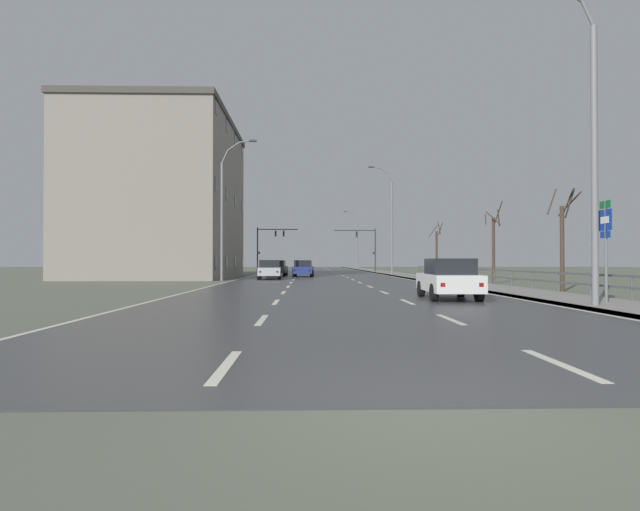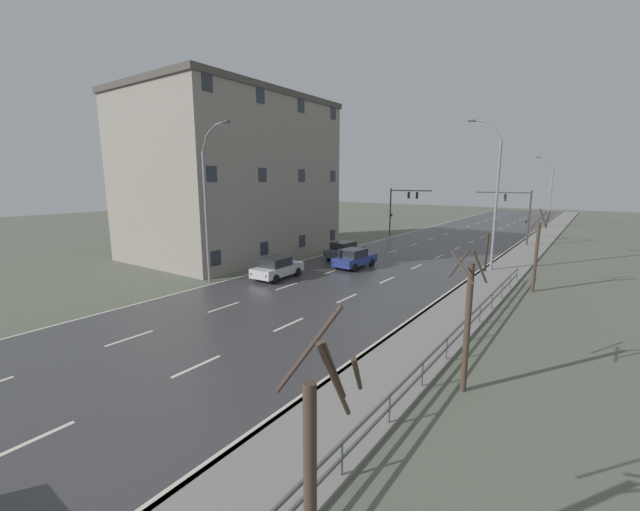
# 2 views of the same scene
# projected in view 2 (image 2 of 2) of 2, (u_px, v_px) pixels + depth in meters

# --- Properties ---
(ground_plane) EXTENTS (160.00, 160.00, 0.12)m
(ground_plane) POSITION_uv_depth(u_px,v_px,m) (404.00, 259.00, 35.83)
(ground_plane) COLOR #5B6051
(road_asphalt_strip) EXTENTS (14.00, 120.00, 0.03)m
(road_asphalt_strip) POSITION_uv_depth(u_px,v_px,m) (447.00, 242.00, 45.43)
(road_asphalt_strip) COLOR #3D3D3F
(road_asphalt_strip) RESTS_ON ground
(sidewalk_right) EXTENTS (3.00, 120.00, 0.12)m
(sidewalk_right) POSITION_uv_depth(u_px,v_px,m) (528.00, 249.00, 40.63)
(sidewalk_right) COLOR gray
(sidewalk_right) RESTS_ON ground
(guardrail) EXTENTS (0.07, 37.79, 1.00)m
(guardrail) POSITION_uv_depth(u_px,v_px,m) (407.00, 385.00, 12.21)
(guardrail) COLOR #515459
(guardrail) RESTS_ON ground
(street_lamp_midground) EXTENTS (2.56, 0.24, 11.46)m
(street_lamp_midground) POSITION_uv_depth(u_px,v_px,m) (494.00, 198.00, 29.85)
(street_lamp_midground) COLOR slate
(street_lamp_midground) RESTS_ON ground
(street_lamp_distant) EXTENTS (2.51, 0.24, 10.47)m
(street_lamp_distant) POSITION_uv_depth(u_px,v_px,m) (550.00, 193.00, 59.55)
(street_lamp_distant) COLOR slate
(street_lamp_distant) RESTS_ON ground
(street_lamp_left_bank) EXTENTS (2.67, 0.24, 10.57)m
(street_lamp_left_bank) POSITION_uv_depth(u_px,v_px,m) (208.00, 207.00, 26.55)
(street_lamp_left_bank) COLOR slate
(street_lamp_left_bank) RESTS_ON ground
(traffic_signal_right) EXTENTS (5.69, 0.36, 5.91)m
(traffic_signal_right) POSITION_uv_depth(u_px,v_px,m) (519.00, 209.00, 42.68)
(traffic_signal_right) COLOR #38383A
(traffic_signal_right) RESTS_ON ground
(traffic_signal_left) EXTENTS (5.43, 0.36, 5.97)m
(traffic_signal_left) POSITION_uv_depth(u_px,v_px,m) (400.00, 203.00, 49.64)
(traffic_signal_left) COLOR #38383A
(traffic_signal_left) RESTS_ON ground
(car_far_left) EXTENTS (1.99, 4.18, 1.57)m
(car_far_left) POSITION_uv_depth(u_px,v_px,m) (277.00, 268.00, 28.26)
(car_far_left) COLOR #B7B7BC
(car_far_left) RESTS_ON ground
(car_mid_centre) EXTENTS (2.00, 4.19, 1.57)m
(car_mid_centre) POSITION_uv_depth(u_px,v_px,m) (344.00, 250.00, 35.45)
(car_mid_centre) COLOR #474C51
(car_mid_centre) RESTS_ON ground
(car_near_left) EXTENTS (2.01, 4.19, 1.57)m
(car_near_left) POSITION_uv_depth(u_px,v_px,m) (354.00, 258.00, 31.78)
(car_near_left) COLOR navy
(car_near_left) RESTS_ON ground
(brick_building) EXTENTS (12.68, 18.01, 14.44)m
(brick_building) POSITION_uv_depth(u_px,v_px,m) (233.00, 177.00, 37.25)
(brick_building) COLOR gray
(brick_building) RESTS_ON ground
(bare_tree_near) EXTENTS (1.58, 1.36, 5.11)m
(bare_tree_near) POSITION_uv_depth(u_px,v_px,m) (314.00, 491.00, 5.80)
(bare_tree_near) COLOR #423328
(bare_tree_near) RESTS_ON ground
(bare_tree_mid) EXTENTS (1.16, 1.33, 5.42)m
(bare_tree_mid) POSITION_uv_depth(u_px,v_px,m) (468.00, 320.00, 12.78)
(bare_tree_mid) COLOR #423328
(bare_tree_mid) RESTS_ON ground
(bare_tree_far) EXTENTS (1.24, 1.17, 5.28)m
(bare_tree_far) POSITION_uv_depth(u_px,v_px,m) (537.00, 254.00, 24.69)
(bare_tree_far) COLOR #423328
(bare_tree_far) RESTS_ON ground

